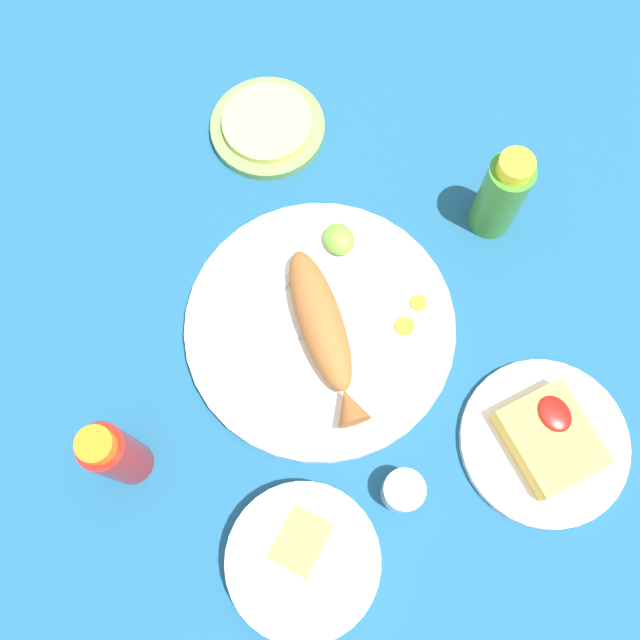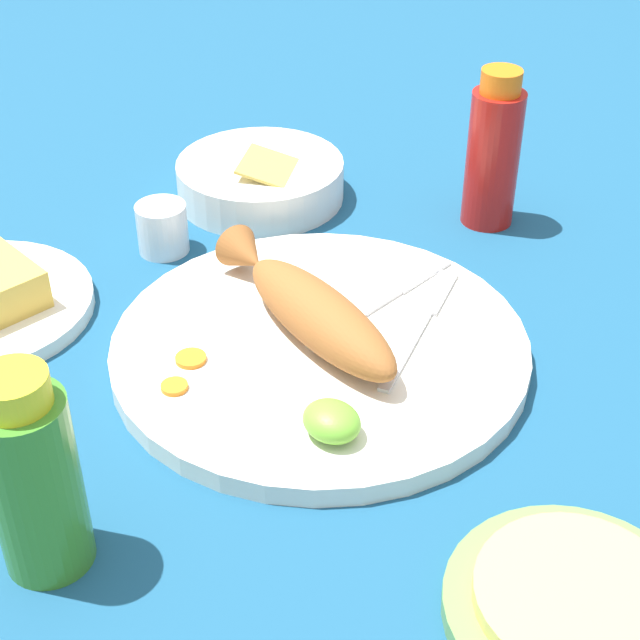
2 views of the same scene
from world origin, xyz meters
TOP-DOWN VIEW (x-y plane):
  - ground_plane at (0.00, 0.00)m, footprint 4.00×4.00m
  - main_plate at (0.00, 0.00)m, footprint 0.35×0.35m
  - fried_fish at (-0.02, 0.00)m, footprint 0.24×0.09m
  - fork_near at (-0.00, 0.09)m, footprint 0.02×0.19m
  - fork_far at (0.04, 0.08)m, footprint 0.09×0.17m
  - carrot_slice_near at (-0.05, -0.10)m, footprint 0.03×0.03m
  - carrot_slice_mid at (-0.03, -0.13)m, footprint 0.02×0.02m
  - lime_wedge_main at (0.09, -0.08)m, footprint 0.05×0.04m
  - hot_sauce_bottle_red at (-0.05, 0.29)m, footprint 0.05×0.05m
  - hot_sauce_bottle_green at (0.04, -0.28)m, footprint 0.06×0.06m
  - salt_cup at (-0.23, 0.01)m, footprint 0.05×0.05m
  - guacamole_bowl at (-0.25, 0.15)m, footprint 0.18×0.18m
  - tortilla_plate at (0.30, -0.07)m, footprint 0.17×0.17m
  - tortilla_stack at (0.30, -0.07)m, footprint 0.13×0.13m

SIDE VIEW (x-z plane):
  - ground_plane at x=0.00m, z-range 0.00..0.00m
  - tortilla_plate at x=0.30m, z-range 0.00..0.01m
  - main_plate at x=0.00m, z-range 0.00..0.02m
  - fork_near at x=0.00m, z-range 0.02..0.02m
  - fork_far at x=0.04m, z-range 0.02..0.02m
  - carrot_slice_near at x=-0.05m, z-range 0.02..0.02m
  - carrot_slice_mid at x=-0.03m, z-range 0.02..0.02m
  - tortilla_stack at x=0.30m, z-range 0.01..0.03m
  - salt_cup at x=-0.23m, z-range 0.00..0.05m
  - guacamole_bowl at x=-0.25m, z-range 0.00..0.05m
  - lime_wedge_main at x=0.09m, z-range 0.02..0.04m
  - fried_fish at x=-0.02m, z-range 0.02..0.06m
  - hot_sauce_bottle_green at x=0.04m, z-range 0.00..0.15m
  - hot_sauce_bottle_red at x=-0.05m, z-range 0.00..0.16m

